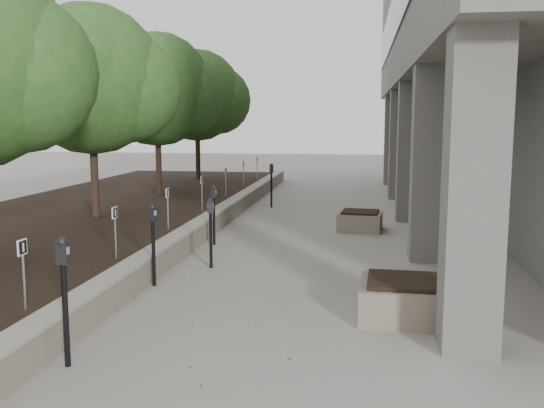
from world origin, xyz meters
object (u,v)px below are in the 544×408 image
Objects in this scene: parking_meter_2 at (211,233)px; parking_meter_1 at (65,302)px; parking_meter_3 at (153,245)px; parking_meter_5 at (271,185)px; crabapple_tree_4 at (157,113)px; crabapple_tree_3 at (92,111)px; planter_front at (404,298)px; parking_meter_4 at (214,215)px; crabapple_tree_5 at (197,115)px; planter_back at (360,220)px.

parking_meter_1 is at bearing -113.71° from parking_meter_2.
parking_meter_1 is at bearing -66.26° from parking_meter_3.
parking_meter_1 is 1.06× the size of parking_meter_5.
parking_meter_1 is (3.42, -13.26, -2.34)m from crabapple_tree_4.
parking_meter_5 is at bearing 52.11° from crabapple_tree_3.
parking_meter_1 is 4.73m from planter_front.
crabapple_tree_5 is at bearing 112.98° from parking_meter_4.
crabapple_tree_3 is at bearing 121.71° from parking_meter_2.
planter_back is at bearing 95.23° from planter_front.
parking_meter_2 reaches higher than planter_back.
parking_meter_3 is 0.98× the size of parking_meter_5.
parking_meter_4 is (0.03, 7.08, -0.08)m from parking_meter_1.
parking_meter_1 is at bearing -149.68° from planter_front.
crabapple_tree_5 reaches higher than parking_meter_5.
crabapple_tree_5 is at bearing 123.42° from parking_meter_3.
parking_meter_3 reaches higher than planter_front.
parking_meter_3 is 3.58m from parking_meter_4.
crabapple_tree_4 is at bearing 171.18° from parking_meter_5.
crabapple_tree_5 reaches higher than parking_meter_4.
parking_meter_5 is (0.47, 13.26, -0.04)m from parking_meter_1.
crabapple_tree_3 reaches higher than parking_meter_3.
parking_meter_3 reaches higher than planter_back.
parking_meter_4 is at bearing 130.55° from planter_front.
crabapple_tree_5 is 3.91× the size of parking_meter_2.
parking_meter_1 is 7.08m from parking_meter_4.
parking_meter_4 reaches higher than parking_meter_2.
planter_front is at bearing -38.20° from crabapple_tree_3.
crabapple_tree_4 is 4.89× the size of planter_back.
planter_front is (4.06, 2.38, -0.49)m from parking_meter_1.
crabapple_tree_4 is at bearing -90.00° from crabapple_tree_5.
parking_meter_4 is 4.17m from planter_back.
crabapple_tree_5 is at bearing 100.18° from parking_meter_1.
crabapple_tree_4 and crabapple_tree_5 have the same top height.
crabapple_tree_3 is 7.51m from planter_back.
parking_meter_4 is at bearing -72.84° from crabapple_tree_5.
parking_meter_5 is (-0.04, 8.36, 0.04)m from parking_meter_2.
crabapple_tree_5 reaches higher than planter_front.
parking_meter_3 is (-0.17, 3.51, -0.06)m from parking_meter_1.
planter_front is at bearing -43.64° from parking_meter_4.
parking_meter_1 is at bearing -75.55° from crabapple_tree_4.
parking_meter_2 is 0.96× the size of parking_meter_3.
parking_meter_1 is 1.12× the size of parking_meter_4.
parking_meter_5 reaches higher than parking_meter_4.
parking_meter_2 is at bearing -98.52° from parking_meter_5.
parking_meter_5 is at bearing 72.49° from parking_meter_2.
parking_meter_1 is at bearing -67.52° from crabapple_tree_3.
parking_meter_3 is (3.25, -14.75, -2.39)m from crabapple_tree_5.
crabapple_tree_4 is 7.48m from parking_meter_4.
crabapple_tree_4 is 3.91× the size of parking_meter_2.
crabapple_tree_5 is 4.29× the size of planter_front.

